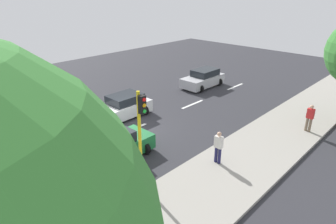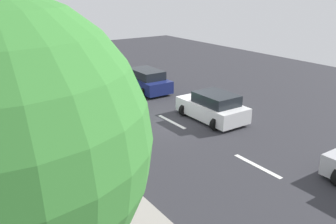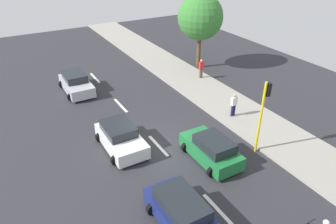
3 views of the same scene
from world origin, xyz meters
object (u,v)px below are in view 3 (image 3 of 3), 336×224
(car_white, at_px, (121,138))
(car_green, at_px, (211,149))
(traffic_light_corner, at_px, (263,108))
(pedestrian_by_tree, at_px, (201,68))
(car_silver, at_px, (76,83))
(pedestrian_near_signal, at_px, (234,104))
(car_dark_blue, at_px, (185,217))
(street_tree_center, at_px, (200,17))

(car_white, xyz_separation_m, car_green, (3.99, -3.63, -0.00))
(car_green, height_order, traffic_light_corner, traffic_light_corner)
(car_white, xyz_separation_m, traffic_light_corner, (6.87, -4.31, 2.22))
(car_white, distance_m, pedestrian_by_tree, 11.83)
(traffic_light_corner, bearing_deg, car_green, 166.78)
(car_silver, height_order, pedestrian_near_signal, pedestrian_near_signal)
(car_dark_blue, xyz_separation_m, car_white, (-0.08, 7.01, -0.00))
(car_silver, height_order, car_white, same)
(pedestrian_by_tree, distance_m, street_tree_center, 4.69)
(traffic_light_corner, bearing_deg, street_tree_center, 70.19)
(car_white, xyz_separation_m, pedestrian_near_signal, (8.17, -0.53, 0.35))
(car_white, bearing_deg, car_dark_blue, -89.36)
(car_silver, distance_m, pedestrian_by_tree, 10.65)
(car_silver, relative_size, car_green, 1.07)
(pedestrian_by_tree, xyz_separation_m, traffic_light_corner, (-3.23, -10.45, 1.87))
(car_dark_blue, bearing_deg, traffic_light_corner, 21.68)
(car_silver, height_order, car_dark_blue, same)
(car_silver, xyz_separation_m, street_tree_center, (11.65, -0.47, 4.05))
(pedestrian_near_signal, bearing_deg, pedestrian_by_tree, 73.87)
(car_dark_blue, height_order, street_tree_center, street_tree_center)
(pedestrian_near_signal, bearing_deg, car_white, 176.31)
(car_dark_blue, xyz_separation_m, pedestrian_near_signal, (8.09, 6.48, 0.35))
(traffic_light_corner, distance_m, street_tree_center, 13.88)
(car_dark_blue, distance_m, traffic_light_corner, 7.63)
(pedestrian_by_tree, height_order, traffic_light_corner, traffic_light_corner)
(car_green, bearing_deg, pedestrian_near_signal, 36.60)
(car_dark_blue, xyz_separation_m, street_tree_center, (11.45, 15.64, 4.05))
(car_dark_blue, distance_m, street_tree_center, 19.80)
(car_white, distance_m, pedestrian_near_signal, 8.20)
(pedestrian_by_tree, bearing_deg, traffic_light_corner, -107.19)
(car_dark_blue, height_order, car_green, same)
(car_silver, distance_m, car_green, 13.38)
(car_white, xyz_separation_m, pedestrian_by_tree, (10.10, 6.14, 0.35))
(car_green, xyz_separation_m, pedestrian_by_tree, (6.11, 9.77, 0.35))
(car_green, xyz_separation_m, traffic_light_corner, (2.88, -0.68, 2.22))
(car_silver, height_order, traffic_light_corner, traffic_light_corner)
(car_green, bearing_deg, pedestrian_by_tree, 57.99)
(pedestrian_near_signal, bearing_deg, car_green, -143.40)
(pedestrian_by_tree, relative_size, street_tree_center, 0.25)
(car_green, distance_m, pedestrian_near_signal, 5.22)
(pedestrian_near_signal, relative_size, pedestrian_by_tree, 1.00)
(pedestrian_by_tree, bearing_deg, car_green, -122.01)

